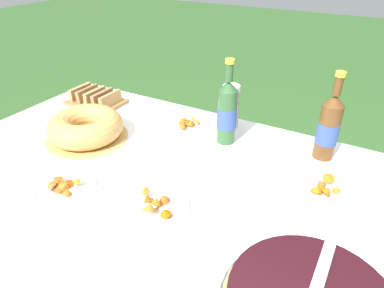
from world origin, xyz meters
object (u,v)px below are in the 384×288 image
object	(u,v)px
cider_bottle_amber	(329,127)
bread_board	(96,99)
cup_stack	(230,107)
snack_plate_near	(319,185)
snack_plate_left	(155,206)
cider_bottle_green	(227,112)
snack_plate_right	(64,188)
snack_plate_far	(186,124)
bundt_cake	(86,127)

from	to	relation	value
cider_bottle_amber	bread_board	bearing A→B (deg)	-176.97
cup_stack	bread_board	bearing A→B (deg)	-171.67
snack_plate_near	cup_stack	bearing A→B (deg)	150.37
bread_board	snack_plate_left	bearing A→B (deg)	-35.32
cider_bottle_green	cup_stack	bearing A→B (deg)	107.08
bread_board	snack_plate_near	bearing A→B (deg)	-7.49
cup_stack	cider_bottle_amber	bearing A→B (deg)	-5.99
cup_stack	snack_plate_right	xyz separation A→B (m)	(-0.27, -0.65, -0.08)
cider_bottle_amber	snack_plate_near	distance (m)	0.23
bread_board	snack_plate_right	bearing A→B (deg)	-55.12
cider_bottle_amber	snack_plate_far	xyz separation A→B (m)	(-0.55, -0.05, -0.11)
snack_plate_near	bread_board	size ratio (longest dim) A/B	0.80
bread_board	snack_plate_far	bearing A→B (deg)	1.05
cider_bottle_amber	bundt_cake	bearing A→B (deg)	-158.91
snack_plate_right	bread_board	bearing A→B (deg)	124.88
snack_plate_left	bundt_cake	bearing A→B (deg)	155.83
snack_plate_near	cider_bottle_amber	bearing A→B (deg)	98.38
cup_stack	snack_plate_left	xyz separation A→B (m)	(0.02, -0.58, -0.08)
snack_plate_left	bread_board	world-z (taller)	bread_board
bundt_cake	cup_stack	xyz separation A→B (m)	(0.46, 0.37, 0.04)
cider_bottle_amber	bread_board	xyz separation A→B (m)	(-1.05, -0.06, -0.10)
cup_stack	snack_plate_left	size ratio (longest dim) A/B	0.90
snack_plate_near	snack_plate_right	distance (m)	0.81
snack_plate_right	snack_plate_left	bearing A→B (deg)	13.30
cider_bottle_amber	snack_plate_left	distance (m)	0.66
snack_plate_near	snack_plate_right	world-z (taller)	same
bundt_cake	cider_bottle_green	size ratio (longest dim) A/B	0.97
bundt_cake	snack_plate_near	bearing A→B (deg)	8.34
bundt_cake	snack_plate_left	bearing A→B (deg)	-24.17
snack_plate_near	cider_bottle_green	bearing A→B (deg)	162.01
cider_bottle_amber	snack_plate_near	size ratio (longest dim) A/B	1.55
cup_stack	cider_bottle_amber	size ratio (longest dim) A/B	0.59
cup_stack	bundt_cake	bearing A→B (deg)	-141.07
cup_stack	snack_plate_far	bearing A→B (deg)	-151.29
bundt_cake	snack_plate_left	xyz separation A→B (m)	(0.48, -0.21, -0.04)
snack_plate_left	snack_plate_near	bearing A→B (deg)	40.76
bundt_cake	snack_plate_far	world-z (taller)	bundt_cake
bread_board	cider_bottle_amber	bearing A→B (deg)	3.03
cup_stack	snack_plate_near	size ratio (longest dim) A/B	0.90
bundt_cake	bread_board	world-z (taller)	bundt_cake
cider_bottle_amber	snack_plate_left	xyz separation A→B (m)	(-0.37, -0.54, -0.11)
cup_stack	snack_plate_far	xyz separation A→B (m)	(-0.16, -0.09, -0.08)
snack_plate_far	snack_plate_left	bearing A→B (deg)	-69.70
snack_plate_right	snack_plate_far	size ratio (longest dim) A/B	1.00
cider_bottle_green	snack_plate_near	world-z (taller)	cider_bottle_green
bundt_cake	cider_bottle_amber	xyz separation A→B (m)	(0.85, 0.33, 0.07)
bundt_cake	cider_bottle_green	distance (m)	0.56
bundt_cake	snack_plate_left	world-z (taller)	bundt_cake
cider_bottle_green	bread_board	xyz separation A→B (m)	(-0.70, 0.02, -0.10)
cup_stack	snack_plate_far	world-z (taller)	cup_stack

